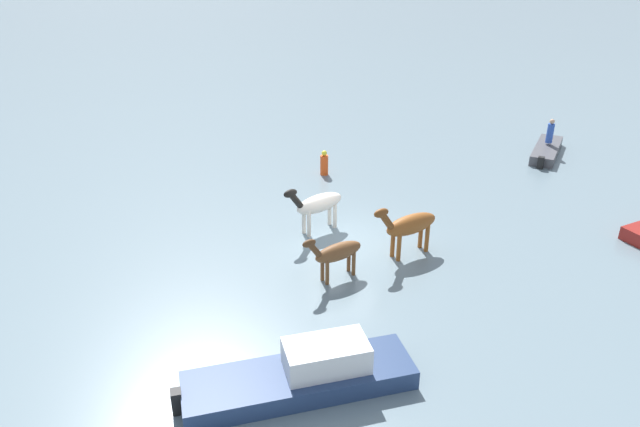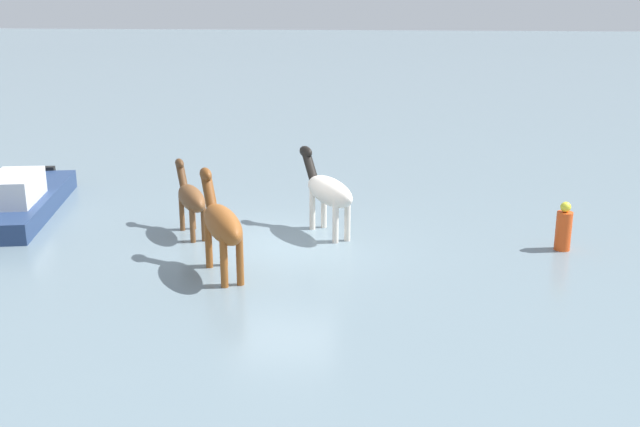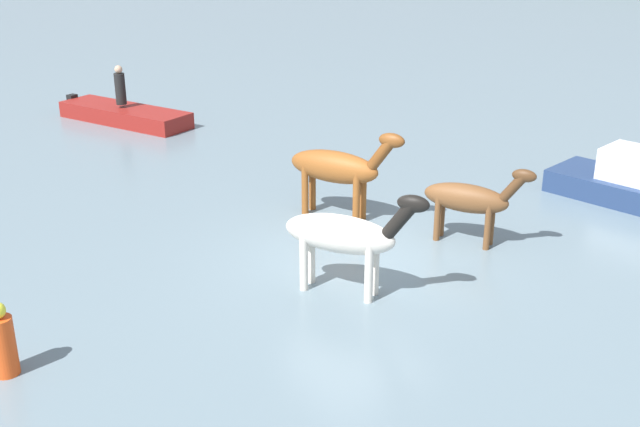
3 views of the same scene
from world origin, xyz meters
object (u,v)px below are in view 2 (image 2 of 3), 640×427
Objects in this scene: boat_tender_starboard at (23,203)px; buoy_channel_marker at (564,228)px; horse_rear_stallion at (222,223)px; horse_dun_straggler at (191,198)px; horse_chestnut_trailing at (328,191)px.

buoy_channel_marker is at bearing 72.44° from boat_tender_starboard.
horse_rear_stallion is 0.43× the size of boat_tender_starboard.
horse_dun_straggler is 0.88× the size of horse_chestnut_trailing.
horse_dun_straggler reaches higher than buoy_channel_marker.
buoy_channel_marker is (-0.68, -5.46, -0.58)m from horse_chestnut_trailing.
horse_chestnut_trailing is 0.93× the size of horse_rear_stallion.
horse_dun_straggler is 0.35× the size of boat_tender_starboard.
horse_chestnut_trailing is at bearing 72.81° from boat_tender_starboard.
buoy_channel_marker is at bearing -130.19° from horse_chestnut_trailing.
horse_dun_straggler is 1.81× the size of buoy_channel_marker.
horse_chestnut_trailing is 8.26m from boat_tender_starboard.
horse_rear_stallion reaches higher than boat_tender_starboard.
buoy_channel_marker is (-1.56, -13.64, 0.18)m from boat_tender_starboard.
boat_tender_starboard is (3.82, 6.23, -0.79)m from horse_rear_stallion.
horse_rear_stallion reaches higher than horse_chestnut_trailing.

